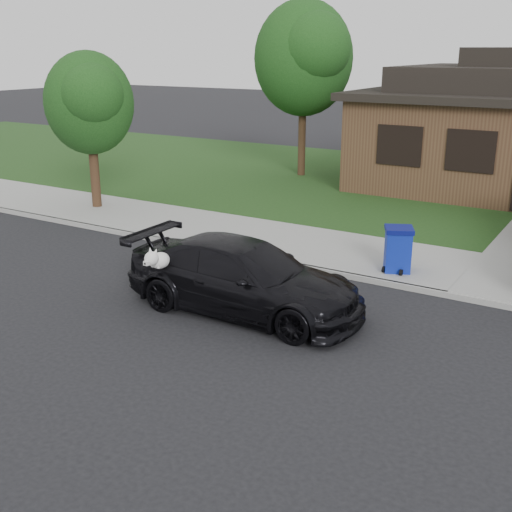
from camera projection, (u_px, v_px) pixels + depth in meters
The scene contains 8 objects.
ground at pixel (191, 318), 11.83m from camera, with size 120.00×120.00×0.00m, color black.
sidewalk at pixel (313, 247), 15.87m from camera, with size 60.00×3.00×0.12m, color gray.
curb at pixel (283, 263), 14.65m from camera, with size 60.00×0.12×0.12m, color gray.
lawn at pixel (415, 189), 22.37m from camera, with size 60.00×13.00×0.13m, color #193814.
sedan at pixel (244, 277), 11.95m from camera, with size 4.68×2.22×1.35m.
recycling_bin at pixel (398, 249), 13.86m from camera, with size 0.78×0.78×0.98m.
tree_0 at pixel (306, 56), 23.05m from camera, with size 3.78×3.60×6.34m.
tree_2 at pixel (90, 102), 18.63m from camera, with size 2.73×2.60×4.59m.
Camera 1 is at (6.70, -8.68, 4.74)m, focal length 45.00 mm.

